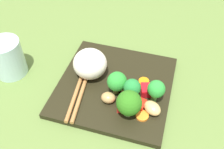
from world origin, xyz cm
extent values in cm
cube|color=#597436|center=(0.00, 0.00, -1.00)|extent=(110.00, 110.00, 2.00)
cube|color=black|center=(0.00, 0.00, 0.64)|extent=(25.12, 25.12, 1.29)
ellipsoid|color=white|center=(1.35, 6.24, 4.70)|extent=(7.83, 7.96, 6.81)
cylinder|color=#5C9641|center=(-3.26, -4.68, 2.53)|extent=(2.09, 2.15, 2.57)
sphere|color=#237C35|center=(-3.19, -4.55, 5.10)|extent=(3.61, 3.61, 3.61)
cylinder|color=#5F9044|center=(-7.22, -4.79, 2.16)|extent=(2.35, 2.30, 1.87)
sphere|color=#2B6D19|center=(-7.18, -4.89, 5.02)|extent=(5.09, 5.09, 5.09)
cylinder|color=#749E42|center=(-2.26, -0.84, 2.39)|extent=(1.39, 1.41, 2.22)
sphere|color=#298D2F|center=(-2.20, -1.07, 4.77)|extent=(4.26, 4.26, 4.26)
cylinder|color=#589745|center=(-2.21, -9.18, 2.36)|extent=(1.81, 1.68, 2.25)
sphere|color=green|center=(-1.93, -9.34, 4.81)|extent=(3.71, 3.71, 3.71)
cylinder|color=orange|center=(0.62, -4.20, 1.65)|extent=(3.70, 3.70, 0.73)
cylinder|color=orange|center=(-6.93, -7.73, 1.54)|extent=(2.63, 2.63, 0.49)
cylinder|color=orange|center=(2.41, -6.15, 1.55)|extent=(2.78, 2.78, 0.52)
cube|color=red|center=(-0.64, -7.10, 2.25)|extent=(3.34, 2.76, 1.91)
cube|color=red|center=(-4.52, -6.43, 1.94)|extent=(3.11, 3.10, 1.29)
cube|color=red|center=(-6.08, -3.14, 2.28)|extent=(3.00, 2.47, 1.99)
cube|color=red|center=(-0.11, -0.78, 2.00)|extent=(2.60, 2.73, 1.43)
ellipsoid|color=tan|center=(-1.20, -2.81, 2.35)|extent=(4.24, 4.33, 2.12)
ellipsoid|color=tan|center=(-5.17, -9.38, 2.47)|extent=(4.58, 4.81, 2.37)
ellipsoid|color=#AD8650|center=(-5.03, 0.00, 2.38)|extent=(2.84, 3.25, 2.18)
cylinder|color=#A06C3A|center=(-1.99, 7.68, 1.72)|extent=(21.80, 3.49, 0.87)
cylinder|color=#A06C3A|center=(-1.85, 6.51, 1.72)|extent=(21.80, 3.49, 0.87)
cylinder|color=silver|center=(-2.00, 25.35, 4.47)|extent=(7.41, 7.41, 8.95)
camera|label=1|loc=(-37.82, -10.51, 45.05)|focal=41.67mm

